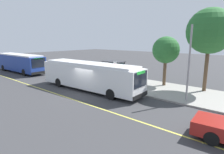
{
  "coord_description": "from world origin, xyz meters",
  "views": [
    {
      "loc": [
        14.02,
        -12.2,
        5.39
      ],
      "look_at": [
        2.2,
        1.49,
        1.72
      ],
      "focal_mm": 30.09,
      "sensor_mm": 36.0,
      "label": 1
    }
  ],
  "objects_px": {
    "waiting_bench": "(113,76)",
    "route_sign_post": "(115,70)",
    "transit_bus_main": "(89,75)",
    "transit_bus_second": "(20,62)"
  },
  "relations": [
    {
      "from": "transit_bus_second",
      "to": "route_sign_post",
      "type": "distance_m",
      "value": 18.47
    },
    {
      "from": "transit_bus_second",
      "to": "route_sign_post",
      "type": "xyz_separation_m",
      "value": [
        18.27,
        2.67,
        0.34
      ]
    },
    {
      "from": "transit_bus_main",
      "to": "transit_bus_second",
      "type": "distance_m",
      "value": 17.0
    },
    {
      "from": "waiting_bench",
      "to": "route_sign_post",
      "type": "bearing_deg",
      "value": -46.28
    },
    {
      "from": "waiting_bench",
      "to": "transit_bus_main",
      "type": "bearing_deg",
      "value": -79.82
    },
    {
      "from": "transit_bus_second",
      "to": "waiting_bench",
      "type": "xyz_separation_m",
      "value": [
        16.09,
        4.95,
        -0.98
      ]
    },
    {
      "from": "transit_bus_main",
      "to": "route_sign_post",
      "type": "height_order",
      "value": "same"
    },
    {
      "from": "transit_bus_second",
      "to": "route_sign_post",
      "type": "height_order",
      "value": "same"
    },
    {
      "from": "waiting_bench",
      "to": "route_sign_post",
      "type": "xyz_separation_m",
      "value": [
        2.18,
        -2.28,
        1.32
      ]
    },
    {
      "from": "waiting_bench",
      "to": "route_sign_post",
      "type": "height_order",
      "value": "route_sign_post"
    }
  ]
}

